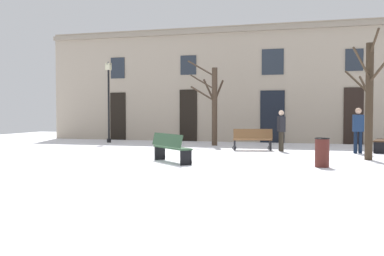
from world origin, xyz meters
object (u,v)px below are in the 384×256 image
person_strolling (281,129)px  streetlamp (109,93)px  litter_bin (322,152)px  tree_left_of_center (369,97)px  bench_back_to_back_right (171,147)px  tree_right_of_center (214,103)px  bench_far_corner (383,141)px  bench_near_lamp (253,139)px  person_by_shop_door (358,128)px

person_strolling → streetlamp: bearing=-131.1°
litter_bin → person_strolling: bearing=107.5°
tree_left_of_center → bench_back_to_back_right: (-6.06, -2.44, -1.59)m
bench_back_to_back_right → tree_right_of_center: bearing=-45.0°
bench_far_corner → person_strolling: bearing=-66.9°
tree_left_of_center → litter_bin: size_ratio=4.95×
tree_right_of_center → bench_far_corner: size_ratio=2.41×
tree_right_of_center → bench_far_corner: tree_right_of_center is taller
streetlamp → bench_back_to_back_right: size_ratio=2.53×
streetlamp → bench_back_to_back_right: bearing=-52.1°
tree_left_of_center → streetlamp: bearing=156.9°
tree_right_of_center → bench_far_corner: bearing=-12.0°
bench_near_lamp → bench_back_to_back_right: bearing=56.0°
tree_left_of_center → person_by_shop_door: bearing=92.9°
bench_back_to_back_right → bench_near_lamp: bearing=-67.8°
bench_far_corner → person_strolling: 3.98m
streetlamp → person_by_shop_door: 12.23m
bench_near_lamp → person_by_shop_door: person_by_shop_door is taller
person_by_shop_door → person_strolling: bearing=-12.2°
bench_back_to_back_right → person_by_shop_door: bearing=-98.5°
bench_far_corner → bench_back_to_back_right: (-6.94, -5.56, 0.03)m
litter_bin → bench_far_corner: (2.39, 5.47, 0.03)m
streetlamp → person_by_shop_door: bearing=-13.4°
tree_right_of_center → bench_back_to_back_right: 7.25m
bench_near_lamp → person_strolling: size_ratio=1.01×
tree_right_of_center → person_by_shop_door: 6.70m
bench_back_to_back_right → person_strolling: 5.75m
streetlamp → bench_back_to_back_right: streetlamp is taller
litter_bin → bench_back_to_back_right: (-4.56, -0.09, 0.06)m
streetlamp → bench_near_lamp: (7.75, -2.56, -2.07)m
bench_near_lamp → person_strolling: (1.17, -0.12, 0.46)m
litter_bin → tree_left_of_center: bearing=57.5°
bench_back_to_back_right → person_strolling: bearing=-79.2°
person_strolling → tree_right_of_center: bearing=-148.6°
bench_near_lamp → person_strolling: bearing=161.0°
bench_near_lamp → tree_right_of_center: bearing=-58.0°
bench_near_lamp → bench_far_corner: bearing=173.5°
litter_bin → person_strolling: 5.01m
bench_back_to_back_right → person_strolling: person_strolling is taller
person_by_shop_door → bench_near_lamp: bearing=-13.2°
tree_left_of_center → person_strolling: size_ratio=2.55×
litter_bin → person_by_shop_door: size_ratio=0.49×
streetlamp → person_strolling: size_ratio=2.52×
tree_right_of_center → person_by_shop_door: tree_right_of_center is taller
tree_right_of_center → streetlamp: bearing=175.5°
bench_far_corner → bench_back_to_back_right: size_ratio=1.02×
tree_left_of_center → litter_bin: bearing=-122.5°
tree_left_of_center → person_strolling: (-3.00, 2.40, -1.17)m
person_by_shop_door → tree_left_of_center: bearing=83.3°
litter_bin → person_by_shop_door: bearing=73.4°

